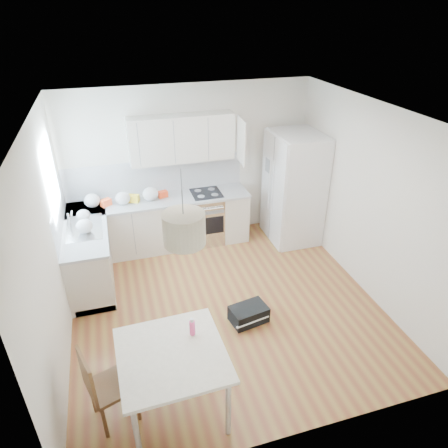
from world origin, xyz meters
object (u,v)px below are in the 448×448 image
(dining_chair, at_px, (112,384))
(gym_bag, at_px, (249,314))
(refrigerator, at_px, (294,188))
(dining_table, at_px, (172,360))

(dining_chair, xyz_separation_m, gym_bag, (1.80, 0.95, -0.37))
(dining_chair, distance_m, gym_bag, 2.07)
(refrigerator, bearing_deg, gym_bag, -128.10)
(refrigerator, height_order, dining_chair, refrigerator)
(dining_table, xyz_separation_m, dining_chair, (-0.61, 0.09, -0.24))
(refrigerator, bearing_deg, dining_table, -132.23)
(refrigerator, distance_m, gym_bag, 2.57)
(refrigerator, height_order, gym_bag, refrigerator)
(dining_table, relative_size, gym_bag, 2.19)
(refrigerator, relative_size, dining_table, 1.81)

